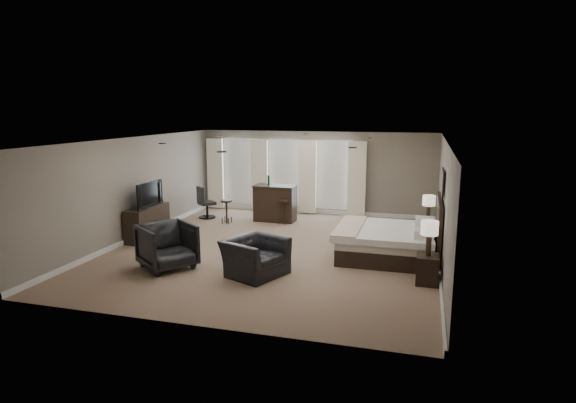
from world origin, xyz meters
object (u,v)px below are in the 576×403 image
(armchair_far, at_px, (167,244))
(bar_stool_left, at_px, (227,212))
(dresser, at_px, (148,223))
(armchair_near, at_px, (255,251))
(desk_chair, at_px, (207,202))
(bar_counter, at_px, (275,203))
(bed, at_px, (387,227))
(nightstand_near, at_px, (427,269))
(lamp_far, at_px, (429,208))
(tv, at_px, (147,204))
(nightstand_far, at_px, (427,232))
(lamp_near, at_px, (429,238))
(bar_stool_right, at_px, (283,212))

(armchair_far, relative_size, bar_stool_left, 1.51)
(dresser, relative_size, armchair_near, 1.26)
(armchair_near, distance_m, desk_chair, 5.44)
(armchair_far, height_order, bar_counter, bar_counter)
(bed, relative_size, nightstand_near, 3.95)
(lamp_far, xyz_separation_m, tv, (-6.92, -1.51, 0.03))
(desk_chair, bearing_deg, bed, -162.46)
(bed, xyz_separation_m, nightstand_far, (0.89, 1.45, -0.41))
(armchair_near, height_order, desk_chair, armchair_near)
(nightstand_far, bearing_deg, nightstand_near, -90.00)
(lamp_far, height_order, desk_chair, lamp_far)
(lamp_near, relative_size, desk_chair, 0.69)
(bed, height_order, lamp_near, bed)
(bed, height_order, bar_counter, bed)
(armchair_near, relative_size, bar_counter, 0.92)
(armchair_far, relative_size, bar_counter, 0.84)
(bar_stool_left, bearing_deg, bar_stool_right, 13.11)
(dresser, distance_m, desk_chair, 2.63)
(bar_stool_left, bearing_deg, dresser, -121.32)
(armchair_near, bearing_deg, lamp_near, -59.30)
(lamp_far, bearing_deg, lamp_near, -90.00)
(bed, relative_size, desk_chair, 2.21)
(bar_stool_left, bearing_deg, nightstand_far, -6.18)
(lamp_near, xyz_separation_m, dresser, (-6.92, 1.39, -0.47))
(nightstand_near, bearing_deg, lamp_far, 90.00)
(nightstand_near, bearing_deg, desk_chair, 148.39)
(bar_stool_right, bearing_deg, nightstand_far, -13.73)
(bed, relative_size, tv, 1.96)
(lamp_far, xyz_separation_m, desk_chair, (-6.48, 1.09, -0.40))
(armchair_near, bearing_deg, desk_chair, 58.44)
(bed, height_order, armchair_far, bed)
(dresser, bearing_deg, desk_chair, 80.34)
(dresser, height_order, bar_stool_left, dresser)
(lamp_near, relative_size, tv, 0.61)
(bed, distance_m, nightstand_near, 1.75)
(nightstand_far, xyz_separation_m, bar_stool_right, (-4.03, 0.98, 0.08))
(lamp_near, bearing_deg, armchair_far, -173.97)
(bed, xyz_separation_m, armchair_far, (-4.35, -2.00, -0.17))
(tv, xyz_separation_m, bar_stool_right, (2.89, 2.49, -0.56))
(bed, distance_m, bar_stool_right, 3.98)
(nightstand_near, height_order, nightstand_far, nightstand_far)
(lamp_far, relative_size, bar_stool_left, 0.93)
(dresser, height_order, bar_counter, bar_counter)
(bed, relative_size, lamp_near, 3.22)
(nightstand_far, distance_m, bar_stool_right, 4.15)
(dresser, xyz_separation_m, desk_chair, (0.44, 2.59, 0.07))
(lamp_far, xyz_separation_m, armchair_far, (-5.24, -3.45, -0.37))
(dresser, bearing_deg, nightstand_near, -11.38)
(nightstand_near, xyz_separation_m, armchair_near, (-3.33, -0.45, 0.23))
(armchair_near, distance_m, bar_stool_right, 4.39)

